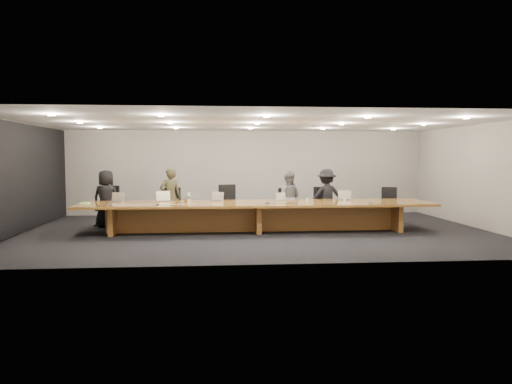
{
  "coord_description": "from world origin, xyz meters",
  "views": [
    {
      "loc": [
        -1.16,
        -12.74,
        1.92
      ],
      "look_at": [
        0.0,
        0.3,
        1.0
      ],
      "focal_mm": 35.0,
      "sensor_mm": 36.0,
      "label": 1
    }
  ],
  "objects_px": {
    "person_a": "(106,199)",
    "person_d": "(326,197)",
    "laptop_b": "(165,196)",
    "paper_cup_far": "(345,200)",
    "person_b": "(170,197)",
    "mic_center": "(267,203)",
    "laptop_d": "(283,197)",
    "laptop_e": "(345,195)",
    "mic_left": "(158,205)",
    "paper_cup_near": "(307,200)",
    "av_box": "(111,205)",
    "chair_mid_right": "(287,206)",
    "conference_table": "(257,211)",
    "chair_left": "(174,206)",
    "laptop_a": "(117,197)",
    "chair_mid_left": "(229,205)",
    "laptop_c": "(216,197)",
    "chair_far_left": "(108,206)",
    "mic_right": "(370,203)",
    "water_bottle": "(189,197)",
    "amber_mug": "(186,201)",
    "chair_right": "(320,205)",
    "chair_far_right": "(389,205)",
    "person_c": "(288,198)"
  },
  "relations": [
    {
      "from": "conference_table",
      "to": "chair_far_right",
      "type": "bearing_deg",
      "value": 18.3
    },
    {
      "from": "chair_mid_right",
      "to": "av_box",
      "type": "relative_size",
      "value": 5.53
    },
    {
      "from": "chair_far_right",
      "to": "person_c",
      "type": "bearing_deg",
      "value": -159.58
    },
    {
      "from": "chair_mid_left",
      "to": "laptop_c",
      "type": "relative_size",
      "value": 3.6
    },
    {
      "from": "laptop_b",
      "to": "paper_cup_far",
      "type": "height_order",
      "value": "laptop_b"
    },
    {
      "from": "person_a",
      "to": "laptop_d",
      "type": "distance_m",
      "value": 4.82
    },
    {
      "from": "laptop_e",
      "to": "mic_left",
      "type": "xyz_separation_m",
      "value": [
        -4.9,
        -0.87,
        -0.12
      ]
    },
    {
      "from": "water_bottle",
      "to": "mic_right",
      "type": "xyz_separation_m",
      "value": [
        4.56,
        -0.87,
        -0.11
      ]
    },
    {
      "from": "person_c",
      "to": "mic_right",
      "type": "bearing_deg",
      "value": 151.21
    },
    {
      "from": "amber_mug",
      "to": "person_b",
      "type": "bearing_deg",
      "value": 113.43
    },
    {
      "from": "amber_mug",
      "to": "paper_cup_far",
      "type": "bearing_deg",
      "value": -0.96
    },
    {
      "from": "chair_mid_right",
      "to": "person_a",
      "type": "distance_m",
      "value": 5.02
    },
    {
      "from": "laptop_a",
      "to": "conference_table",
      "type": "bearing_deg",
      "value": 2.78
    },
    {
      "from": "laptop_e",
      "to": "mic_left",
      "type": "bearing_deg",
      "value": -160.62
    },
    {
      "from": "person_b",
      "to": "laptop_b",
      "type": "relative_size",
      "value": 4.39
    },
    {
      "from": "laptop_e",
      "to": "chair_mid_left",
      "type": "bearing_deg",
      "value": 174.78
    },
    {
      "from": "person_a",
      "to": "laptop_a",
      "type": "distance_m",
      "value": 0.86
    },
    {
      "from": "chair_mid_right",
      "to": "person_a",
      "type": "height_order",
      "value": "person_a"
    },
    {
      "from": "person_b",
      "to": "water_bottle",
      "type": "bearing_deg",
      "value": 101.58
    },
    {
      "from": "conference_table",
      "to": "mic_center",
      "type": "distance_m",
      "value": 0.48
    },
    {
      "from": "person_b",
      "to": "paper_cup_far",
      "type": "distance_m",
      "value": 4.79
    },
    {
      "from": "laptop_a",
      "to": "mic_center",
      "type": "distance_m",
      "value": 3.92
    },
    {
      "from": "person_d",
      "to": "paper_cup_near",
      "type": "height_order",
      "value": "person_d"
    },
    {
      "from": "person_d",
      "to": "av_box",
      "type": "bearing_deg",
      "value": 9.24
    },
    {
      "from": "chair_far_left",
      "to": "mic_center",
      "type": "height_order",
      "value": "chair_far_left"
    },
    {
      "from": "person_c",
      "to": "laptop_d",
      "type": "height_order",
      "value": "person_c"
    },
    {
      "from": "person_d",
      "to": "paper_cup_near",
      "type": "bearing_deg",
      "value": 46.2
    },
    {
      "from": "chair_far_left",
      "to": "person_d",
      "type": "distance_m",
      "value": 6.15
    },
    {
      "from": "chair_far_left",
      "to": "chair_left",
      "type": "distance_m",
      "value": 1.84
    },
    {
      "from": "av_box",
      "to": "mic_right",
      "type": "bearing_deg",
      "value": 22.96
    },
    {
      "from": "laptop_d",
      "to": "mic_left",
      "type": "xyz_separation_m",
      "value": [
        -3.2,
        -0.88,
        -0.1
      ]
    },
    {
      "from": "chair_left",
      "to": "person_d",
      "type": "distance_m",
      "value": 4.32
    },
    {
      "from": "person_c",
      "to": "mic_left",
      "type": "xyz_separation_m",
      "value": [
        -3.47,
        -1.69,
        0.0
      ]
    },
    {
      "from": "laptop_b",
      "to": "person_a",
      "type": "bearing_deg",
      "value": 131.38
    },
    {
      "from": "person_a",
      "to": "person_d",
      "type": "relative_size",
      "value": 0.99
    },
    {
      "from": "chair_far_left",
      "to": "amber_mug",
      "type": "distance_m",
      "value": 2.56
    },
    {
      "from": "conference_table",
      "to": "mic_left",
      "type": "bearing_deg",
      "value": -168.82
    },
    {
      "from": "chair_right",
      "to": "laptop_b",
      "type": "distance_m",
      "value": 4.43
    },
    {
      "from": "laptop_d",
      "to": "mic_center",
      "type": "xyz_separation_m",
      "value": [
        -0.5,
        -0.73,
        -0.1
      ]
    },
    {
      "from": "person_a",
      "to": "conference_table",
      "type": "bearing_deg",
      "value": 177.73
    },
    {
      "from": "chair_mid_right",
      "to": "paper_cup_near",
      "type": "bearing_deg",
      "value": -70.31
    },
    {
      "from": "laptop_d",
      "to": "paper_cup_near",
      "type": "bearing_deg",
      "value": -40.52
    },
    {
      "from": "mic_center",
      "to": "paper_cup_far",
      "type": "bearing_deg",
      "value": 10.1
    },
    {
      "from": "person_a",
      "to": "water_bottle",
      "type": "relative_size",
      "value": 6.27
    },
    {
      "from": "mic_left",
      "to": "mic_center",
      "type": "bearing_deg",
      "value": 3.16
    },
    {
      "from": "person_c",
      "to": "laptop_e",
      "type": "relative_size",
      "value": 4.32
    },
    {
      "from": "person_d",
      "to": "paper_cup_far",
      "type": "distance_m",
      "value": 1.18
    },
    {
      "from": "laptop_b",
      "to": "laptop_a",
      "type": "bearing_deg",
      "value": 155.28
    },
    {
      "from": "person_d",
      "to": "mic_center",
      "type": "relative_size",
      "value": 12.26
    },
    {
      "from": "person_d",
      "to": "av_box",
      "type": "relative_size",
      "value": 8.35
    }
  ]
}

